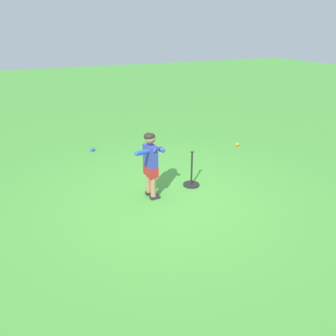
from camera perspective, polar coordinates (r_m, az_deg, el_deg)
name	(u,v)px	position (r m, az deg, el deg)	size (l,w,h in m)	color
ground_plane	(170,200)	(5.32, 0.36, -5.44)	(40.00, 40.00, 0.00)	#479338
child_batter	(151,160)	(5.14, -3.01, 1.46)	(0.42, 0.57, 1.08)	#232328
play_ball_center_lawn	(92,149)	(7.54, -12.89, 3.16)	(0.09, 0.09, 0.09)	blue
play_ball_near_batter	(237,144)	(7.84, 11.82, 4.00)	(0.08, 0.08, 0.08)	orange
batting_tee	(191,180)	(5.75, 4.03, -2.05)	(0.28, 0.28, 0.62)	black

